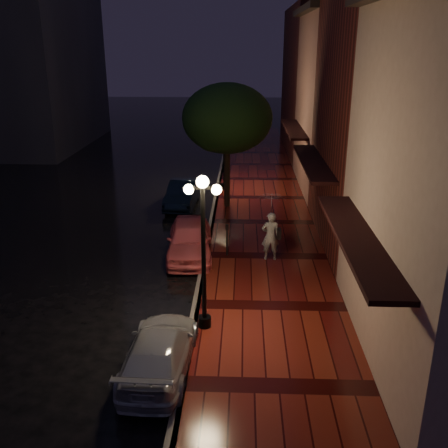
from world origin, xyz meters
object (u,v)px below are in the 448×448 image
(woman_with_umbrella, at_px, (271,216))
(streetlamp_far, at_px, (224,144))
(parking_meter, at_px, (227,237))
(streetlamp_near, at_px, (203,245))
(pink_car, at_px, (190,239))
(silver_car, at_px, (160,351))
(street_tree, at_px, (227,121))
(navy_car, at_px, (183,194))

(woman_with_umbrella, bearing_deg, streetlamp_far, -79.96)
(parking_meter, bearing_deg, streetlamp_near, -98.01)
(pink_car, distance_m, parking_meter, 1.43)
(streetlamp_near, relative_size, streetlamp_far, 1.00)
(pink_car, bearing_deg, parking_meter, -12.18)
(pink_car, height_order, silver_car, pink_car)
(parking_meter, bearing_deg, woman_with_umbrella, -13.60)
(streetlamp_near, bearing_deg, silver_car, -117.52)
(streetlamp_near, relative_size, street_tree, 0.74)
(pink_car, xyz_separation_m, woman_with_umbrella, (2.98, -0.49, 1.12))
(pink_car, bearing_deg, streetlamp_far, 79.37)
(streetlamp_far, bearing_deg, street_tree, -85.09)
(parking_meter, bearing_deg, silver_car, -104.45)
(streetlamp_near, height_order, pink_car, streetlamp_near)
(street_tree, distance_m, woman_with_umbrella, 6.97)
(streetlamp_far, distance_m, pink_car, 9.06)
(streetlamp_far, relative_size, street_tree, 0.74)
(streetlamp_near, bearing_deg, street_tree, 88.65)
(streetlamp_near, bearing_deg, woman_with_umbrella, 66.66)
(streetlamp_far, xyz_separation_m, parking_meter, (0.45, -9.00, -1.72))
(pink_car, distance_m, silver_car, 7.02)
(street_tree, height_order, silver_car, street_tree)
(woman_with_umbrella, distance_m, parking_meter, 1.85)
(streetlamp_far, height_order, woman_with_umbrella, streetlamp_far)
(silver_car, bearing_deg, pink_car, -87.93)
(navy_car, height_order, woman_with_umbrella, woman_with_umbrella)
(silver_car, bearing_deg, streetlamp_far, -91.37)
(streetlamp_near, distance_m, streetlamp_far, 14.00)
(streetlamp_far, xyz_separation_m, pink_car, (-0.95, -8.81, -1.91))
(streetlamp_far, distance_m, street_tree, 3.44)
(streetlamp_far, distance_m, navy_car, 3.83)
(street_tree, bearing_deg, streetlamp_near, -91.35)
(parking_meter, bearing_deg, street_tree, 88.99)
(streetlamp_near, height_order, streetlamp_far, same)
(streetlamp_far, xyz_separation_m, woman_with_umbrella, (2.03, -9.30, -0.80))
(street_tree, distance_m, navy_car, 4.25)
(pink_car, relative_size, navy_car, 1.07)
(streetlamp_far, bearing_deg, parking_meter, -87.13)
(streetlamp_near, xyz_separation_m, navy_car, (-1.94, 11.35, -1.98))
(parking_meter, bearing_deg, streetlamp_far, 90.02)
(streetlamp_far, relative_size, parking_meter, 3.56)
(street_tree, bearing_deg, woman_with_umbrella, -74.27)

